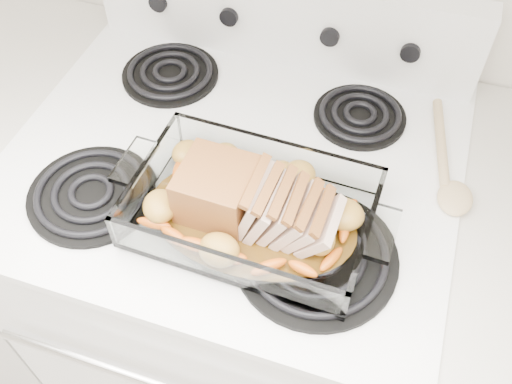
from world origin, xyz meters
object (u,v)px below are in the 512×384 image
(electric_range, at_px, (240,283))
(pork_roast, at_px, (243,199))
(baking_dish, at_px, (252,213))
(counter_left, at_px, (1,216))

(electric_range, distance_m, pork_roast, 0.53)
(electric_range, xyz_separation_m, pork_roast, (0.06, -0.13, 0.51))
(electric_range, height_order, pork_roast, electric_range)
(baking_dish, xyz_separation_m, pork_roast, (-0.01, -0.00, 0.03))
(counter_left, xyz_separation_m, pork_roast, (0.73, -0.13, 0.53))
(baking_dish, height_order, pork_roast, pork_roast)
(electric_range, bearing_deg, pork_roast, -64.30)
(baking_dish, bearing_deg, counter_left, 171.96)
(baking_dish, relative_size, pork_roast, 1.46)
(counter_left, xyz_separation_m, baking_dish, (0.74, -0.13, 0.50))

